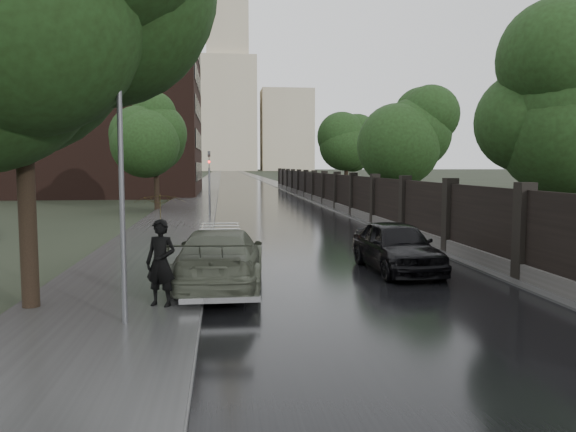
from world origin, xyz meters
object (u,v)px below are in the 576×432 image
Objects in this scene: tree_left_near at (18,4)px; lamp_post at (122,191)px; volga_sedan at (220,258)px; tree_right_b at (416,134)px; tree_right_c at (347,145)px; pedestrian_umbrella at (160,216)px; tree_left_far at (156,134)px; car_right_near at (396,246)px; traffic_light at (209,178)px; tree_right_a at (563,110)px.

lamp_post is at bearing -34.29° from tree_left_near.
tree_left_near reaches higher than volga_sedan.
tree_right_b is at bearing 51.52° from tree_left_near.
lamp_post is at bearing -108.52° from tree_right_c.
tree_left_near reaches higher than pedestrian_umbrella.
tree_right_c is at bearing 32.83° from tree_left_far.
lamp_post is 4.54m from volga_sedan.
volga_sedan is at bearing -165.86° from car_right_near.
traffic_light is 0.90× the size of car_right_near.
lamp_post is (2.20, -1.50, -3.75)m from tree_left_near.
tree_left_near is at bearing -162.34° from pedestrian_umbrella.
tree_right_c reaches higher than lamp_post.
traffic_light is 19.25m from car_right_near.
pedestrian_umbrella is (-1.25, -2.46, 1.33)m from volga_sedan.
volga_sedan is (-11.10, -16.78, -4.18)m from tree_right_b.
tree_left_near is 4.60m from lamp_post.
car_right_near is at bearing -168.01° from tree_right_a.
tree_right_c is 1.37× the size of lamp_post.
tree_left_far is 6.84m from traffic_light.
tree_left_far is at bearing 110.16° from car_right_near.
tree_left_far reaches higher than tree_right_c.
traffic_light is at bearing 111.41° from pedestrian_umbrella.
tree_left_far is at bearing 152.70° from tree_right_b.
tree_left_near is 3.14× the size of pedestrian_umbrella.
tree_right_a is at bearing -90.00° from tree_right_c.
tree_left_near is 2.29× the size of traffic_light.
car_right_near is at bearing 22.16° from tree_left_near.
tree_right_b is 1.37× the size of lamp_post.
tree_right_b is 23.04m from pedestrian_umbrella.
volga_sedan is at bearing 28.98° from tree_left_near.
pedestrian_umbrella is at bearing -156.97° from tree_right_a.
tree_left_far is 27.61m from pedestrian_umbrella.
tree_right_b and tree_right_c have the same top height.
volga_sedan is at bearing -79.93° from tree_left_far.
tree_right_c is 36.75m from volga_sedan.
tree_right_a reaches higher than pedestrian_umbrella.
volga_sedan is 3.06m from pedestrian_umbrella.
tree_left_far is at bearing 95.21° from lamp_post.
volga_sedan is at bearing 85.98° from pedestrian_umbrella.
tree_left_near is at bearing -89.15° from tree_left_far.
tree_right_b is at bearing -27.30° from tree_left_far.
tree_left_far is 2.54× the size of pedestrian_umbrella.
tree_left_far is 1.45× the size of lamp_post.
tree_left_near is 1.31× the size of tree_right_b.
volga_sedan is 5.42m from car_right_near.
tree_left_far reaches higher than tree_right_a.
traffic_light is 22.25m from pedestrian_umbrella.
volga_sedan is (0.70, -19.78, -1.63)m from traffic_light.
car_right_near is at bearing -100.06° from tree_right_c.
tree_left_near reaches higher than tree_right_b.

